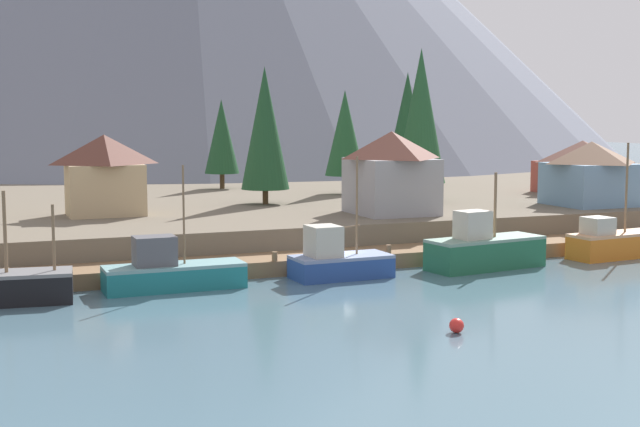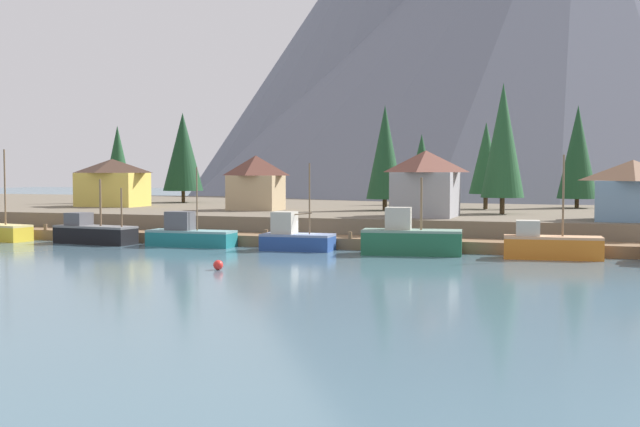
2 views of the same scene
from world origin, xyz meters
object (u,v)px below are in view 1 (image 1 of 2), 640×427
fishing_boat_green (484,250)px  conifer_mid_right (421,116)px  conifer_near_right (222,137)px  house_blue (591,173)px  conifer_mid_left (345,133)px  conifer_back_left (265,128)px  fishing_boat_teal (171,272)px  house_tan (105,174)px  fishing_boat_blue (337,260)px  fishing_boat_orange (615,243)px  channel_buoy (457,326)px  house_red (582,166)px  house_grey (391,172)px  conifer_near_left (407,124)px

fishing_boat_green → conifer_mid_right: (5.48, 19.29, 8.82)m
conifer_near_right → conifer_mid_right: (12.54, -20.17, 2.16)m
house_blue → conifer_mid_left: conifer_mid_left is taller
fishing_boat_green → conifer_near_right: (-7.06, 39.47, 6.66)m
fishing_boat_green → conifer_back_left: conifer_back_left is taller
fishing_boat_teal → house_tan: bearing=93.1°
conifer_mid_right → fishing_boat_blue: bearing=-130.1°
fishing_boat_blue → house_blue: size_ratio=1.14×
house_blue → conifer_back_left: conifer_back_left is taller
house_blue → house_tan: bearing=169.2°
fishing_boat_teal → fishing_boat_orange: fishing_boat_orange is taller
house_tan → channel_buoy: house_tan is taller
house_tan → house_red: bearing=3.0°
house_grey → house_tan: bearing=161.2°
house_blue → conifer_near_right: 37.53m
channel_buoy → fishing_boat_orange: bearing=34.3°
fishing_boat_green → fishing_boat_orange: size_ratio=1.03×
conifer_mid_right → conifer_back_left: conifer_mid_right is taller
fishing_boat_teal → channel_buoy: 18.36m
fishing_boat_blue → fishing_boat_green: fishing_boat_blue is taller
fishing_boat_teal → fishing_boat_orange: bearing=-1.0°
channel_buoy → fishing_boat_teal: bearing=124.1°
fishing_boat_orange → conifer_mid_right: conifer_mid_right is taller
house_tan → conifer_back_left: bearing=14.7°
fishing_boat_blue → conifer_back_left: 23.71m
fishing_boat_orange → fishing_boat_blue: bearing=174.1°
conifer_near_left → conifer_mid_right: size_ratio=0.91×
conifer_near_right → conifer_mid_left: 13.97m
fishing_boat_green → conifer_mid_left: bearing=77.0°
conifer_mid_left → conifer_back_left: size_ratio=0.85×
fishing_boat_blue → house_tan: (-11.58, 18.47, 4.55)m
house_red → fishing_boat_teal: bearing=-155.6°
fishing_boat_teal → conifer_near_left: 48.97m
house_grey → conifer_near_left: 27.58m
fishing_boat_blue → fishing_boat_orange: size_ratio=0.93×
fishing_boat_blue → fishing_boat_orange: (21.57, -0.05, -0.04)m
fishing_boat_teal → conifer_mid_left: size_ratio=0.81×
conifer_near_left → conifer_back_left: size_ratio=1.04×
fishing_boat_teal → conifer_mid_left: (23.44, 28.62, 7.37)m
house_blue → conifer_mid_right: conifer_mid_right is taller
fishing_boat_orange → house_grey: (-12.23, 11.40, 4.71)m
conifer_near_right → house_red: bearing=-29.6°
fishing_boat_blue → house_red: (35.08, 20.95, 4.03)m
fishing_boat_orange → house_grey: size_ratio=1.25×
house_tan → house_grey: bearing=-18.8°
fishing_boat_blue → conifer_back_left: size_ratio=0.64×
house_blue → conifer_near_right: bearing=131.4°
house_blue → channel_buoy: bearing=-137.6°
fishing_boat_blue → conifer_near_right: bearing=82.8°
fishing_boat_teal → channel_buoy: (10.28, -15.19, -0.70)m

